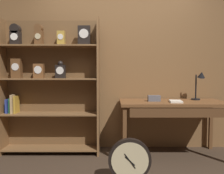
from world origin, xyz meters
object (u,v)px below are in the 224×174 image
at_px(toolbox_small, 154,98).
at_px(round_clock_large, 129,161).
at_px(bookshelf, 48,83).
at_px(open_repair_manual, 175,101).
at_px(desk_lamp, 199,82).
at_px(workbench, 172,107).

bearing_deg(toolbox_small, round_clock_large, -115.66).
bearing_deg(bookshelf, open_repair_manual, -7.82).
height_order(desk_lamp, open_repair_manual, desk_lamp).
distance_m(toolbox_small, round_clock_large, 1.11).
relative_size(desk_lamp, round_clock_large, 0.87).
relative_size(workbench, open_repair_manual, 6.73).
xyz_separation_m(workbench, open_repair_manual, (0.02, -0.10, 0.10)).
distance_m(workbench, round_clock_large, 1.16).
bearing_deg(bookshelf, workbench, -4.89).
height_order(desk_lamp, round_clock_large, desk_lamp).
bearing_deg(round_clock_large, open_repair_manual, 46.90).
relative_size(toolbox_small, round_clock_large, 0.35).
relative_size(workbench, desk_lamp, 3.40).
distance_m(desk_lamp, open_repair_manual, 0.55).
distance_m(workbench, open_repair_manual, 0.14).
xyz_separation_m(desk_lamp, round_clock_large, (-1.10, -0.98, -0.81)).
height_order(toolbox_small, round_clock_large, toolbox_small).
bearing_deg(bookshelf, desk_lamp, -0.02).
xyz_separation_m(bookshelf, workbench, (1.80, -0.15, -0.34)).
bearing_deg(desk_lamp, workbench, -160.65).
bearing_deg(bookshelf, toolbox_small, -4.79).
height_order(workbench, round_clock_large, workbench).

